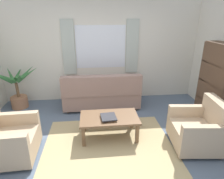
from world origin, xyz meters
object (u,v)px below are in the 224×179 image
Objects in this scene: armchair_left at (6,139)px; coffee_table at (109,119)px; couch at (102,94)px; book_stack_on_table at (108,117)px; armchair_right at (200,129)px; potted_plant at (17,90)px; bookshelf at (216,83)px.

coffee_table is (1.73, 0.42, 0.03)m from armchair_left.
couch reaches higher than book_stack_on_table.
coffee_table is 0.11m from book_stack_on_table.
couch is at bearing -131.54° from armchair_right.
book_stack_on_table is 0.28× the size of potted_plant.
book_stack_on_table is 2.68m from potted_plant.
book_stack_on_table is at bearing 101.21° from bookshelf.
potted_plant reaches higher than couch.
bookshelf reaches higher than coffee_table.
bookshelf is (2.38, -0.93, 0.52)m from couch.
armchair_left is 3.30m from armchair_right.
couch is 2.07× the size of armchair_right.
armchair_right reaches higher than book_stack_on_table.
armchair_right is 1.64m from book_stack_on_table.
bookshelf is at bearing 158.67° from couch.
potted_plant is (-2.18, 1.51, 0.11)m from coffee_table.
bookshelf reaches higher than armchair_right.
bookshelf reaches higher than couch.
book_stack_on_table is at bearing -36.21° from potted_plant.
bookshelf is at bearing -80.98° from armchair_left.
potted_plant is at bearing 143.79° from book_stack_on_table.
book_stack_on_table is at bearing -107.24° from coffee_table.
couch reaches higher than coffee_table.
armchair_right is (3.30, -0.04, 0.00)m from armchair_left.
bookshelf reaches higher than book_stack_on_table.
potted_plant reaches higher than coffee_table.
armchair_right is at bearing -93.02° from armchair_left.
couch is 5.77× the size of book_stack_on_table.
coffee_table is at bearing -78.78° from armchair_left.
couch is at bearing -5.18° from potted_plant.
coffee_table is at bearing -34.71° from potted_plant.
armchair_right is 0.83× the size of coffee_table.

